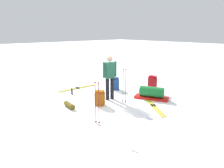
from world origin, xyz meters
name	(u,v)px	position (x,y,z in m)	size (l,w,h in m)	color
ground_plane	(112,102)	(0.00, 0.00, 0.00)	(80.00, 80.00, 0.00)	white
skier_standing	(110,75)	(0.30, -0.16, 0.95)	(0.30, 0.55, 1.70)	black
ski_pair_near	(77,88)	(2.44, -0.06, 0.01)	(0.24, 1.87, 0.05)	#B0A420
ski_pair_far	(153,106)	(-1.28, -0.81, 0.01)	(1.76, 1.24, 0.05)	gold
backpack_large_dark	(100,98)	(0.06, 0.54, 0.26)	(0.41, 0.39, 0.54)	#944A0D
backpack_bright	(152,84)	(-0.21, -2.17, 0.35)	(0.34, 0.24, 0.72)	maroon
backpack_small_spare	(115,84)	(1.11, -1.21, 0.28)	(0.39, 0.40, 0.57)	navy
ski_poles_planted_near	(124,84)	(-0.34, -0.30, 0.71)	(0.17, 0.10, 1.28)	#25281E
ski_poles_planted_far	(97,101)	(-1.08, 1.55, 0.70)	(0.17, 0.10, 1.25)	maroon
gear_sled	(152,93)	(-0.76, -1.40, 0.22)	(1.37, 0.96, 0.49)	red
sleeping_mat_rolled	(69,105)	(0.58, 1.47, 0.09)	(0.18, 0.18, 0.55)	brown
thermos_bottle	(72,91)	(1.84, 0.60, 0.13)	(0.07, 0.07, 0.26)	black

